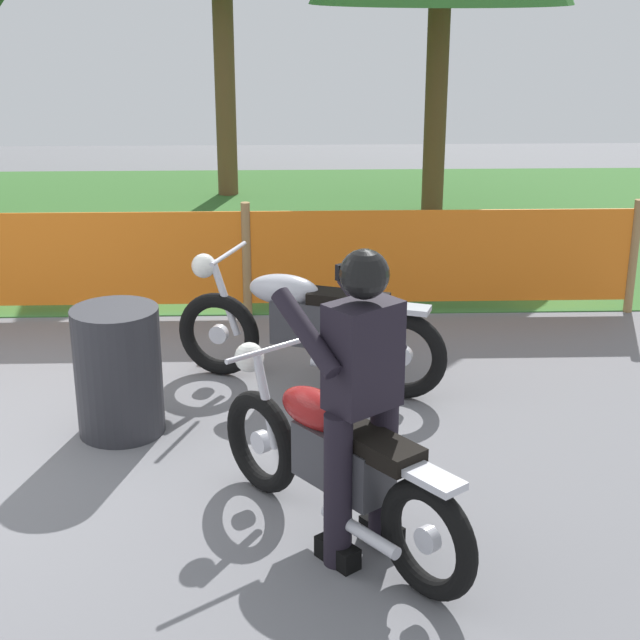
{
  "coord_description": "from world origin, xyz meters",
  "views": [
    {
      "loc": [
        2.14,
        -5.74,
        2.95
      ],
      "look_at": [
        2.32,
        -0.02,
        0.9
      ],
      "focal_mm": 54.67,
      "sensor_mm": 36.0,
      "label": 1
    }
  ],
  "objects": [
    {
      "name": "oil_drum",
      "position": [
        0.98,
        0.3,
        0.44
      ],
      "size": [
        0.58,
        0.58,
        0.88
      ],
      "primitive_type": "cylinder",
      "color": "#2D2D33",
      "rests_on": "ground"
    },
    {
      "name": "grass_verge",
      "position": [
        0.0,
        6.1,
        0.01
      ],
      "size": [
        24.0,
        6.91,
        0.01
      ],
      "primitive_type": "cube",
      "color": "#386B2D",
      "rests_on": "ground"
    },
    {
      "name": "motorcycle_trailing",
      "position": [
        2.25,
        1.04,
        0.48
      ],
      "size": [
        2.02,
        0.92,
        1.0
      ],
      "rotation": [
        0.0,
        0.0,
        2.8
      ],
      "color": "black",
      "rests_on": "ground"
    },
    {
      "name": "motorcycle_lead",
      "position": [
        2.37,
        -1.06,
        0.46
      ],
      "size": [
        1.32,
        1.65,
        0.95
      ],
      "rotation": [
        0.0,
        0.0,
        2.23
      ],
      "color": "black",
      "rests_on": "ground"
    },
    {
      "name": "barrier_fence",
      "position": [
        0.0,
        2.65,
        0.54
      ],
      "size": [
        10.57,
        0.08,
        1.05
      ],
      "color": "#997547",
      "rests_on": "ground"
    },
    {
      "name": "rider_lead",
      "position": [
        2.49,
        -1.21,
        0.92
      ],
      "size": [
        0.72,
        0.73,
        1.69
      ],
      "rotation": [
        0.0,
        0.0,
        2.23
      ],
      "color": "black",
      "rests_on": "ground"
    }
  ]
}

